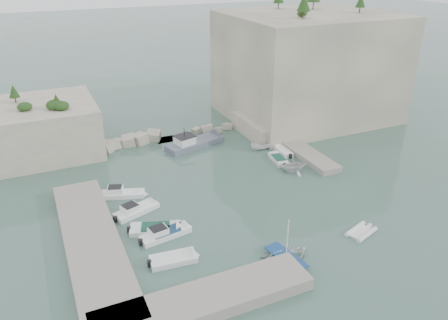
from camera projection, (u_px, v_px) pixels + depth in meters
name	position (u px, v px, depth m)	size (l,w,h in m)	color
ground	(246.00, 205.00, 49.10)	(400.00, 400.00, 0.00)	#44665A
cliff_east	(307.00, 66.00, 72.92)	(26.00, 22.00, 17.00)	beige
cliff_terrace	(268.00, 125.00, 68.21)	(8.00, 10.00, 2.50)	beige
outcrop_west	(37.00, 129.00, 60.71)	(16.00, 14.00, 7.00)	beige
quay_west	(92.00, 243.00, 41.72)	(5.00, 24.00, 1.10)	#9E9689
quay_south	(205.00, 300.00, 34.86)	(18.00, 4.00, 1.10)	#9E9689
ledge_east	(299.00, 149.00, 62.18)	(3.00, 16.00, 0.80)	#9E9689
breakwater	(175.00, 134.00, 66.52)	(28.00, 3.00, 1.40)	beige
motorboat_a	(123.00, 196.00, 50.85)	(5.53, 1.65, 1.40)	white
motorboat_b	(137.00, 213.00, 47.65)	(5.47, 1.79, 1.40)	white
motorboat_c	(156.00, 231.00, 44.49)	(5.64, 2.05, 0.70)	white
motorboat_d	(166.00, 236.00, 43.68)	(5.65, 1.68, 1.40)	white
motorboat_e	(173.00, 261.00, 40.12)	(4.66, 1.90, 0.70)	white
rowboat	(286.00, 261.00, 40.16)	(3.50, 4.90, 1.02)	white
inflatable_dinghy	(361.00, 233.00, 44.16)	(3.57, 1.73, 0.44)	white
tender_east_a	(293.00, 171.00, 56.68)	(3.25, 3.76, 1.98)	silver
tender_east_b	(278.00, 161.00, 59.41)	(4.57, 1.56, 0.70)	silver
tender_east_c	(283.00, 153.00, 61.89)	(4.23, 1.37, 0.70)	white
tender_east_d	(263.00, 149.00, 63.02)	(1.46, 3.87, 1.49)	white
work_boat	(195.00, 146.00, 64.04)	(9.70, 2.87, 2.20)	slate
rowboat_mast	(288.00, 238.00, 39.04)	(0.10, 0.10, 4.20)	white
vegetation	(279.00, 7.00, 68.09)	(53.48, 13.88, 13.40)	#1E4219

